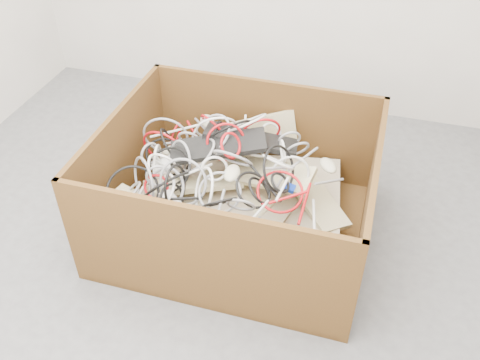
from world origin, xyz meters
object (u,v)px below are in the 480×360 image
(cardboard_box, at_px, (235,207))
(power_strip_right, at_px, (182,215))
(vga_plug, at_px, (290,188))
(power_strip_left, at_px, (184,155))

(cardboard_box, xyz_separation_m, power_strip_right, (-0.14, -0.30, 0.18))
(power_strip_right, relative_size, vga_plug, 6.16)
(power_strip_right, distance_m, vga_plug, 0.48)
(power_strip_right, xyz_separation_m, vga_plug, (0.41, 0.25, 0.04))
(power_strip_left, xyz_separation_m, power_strip_right, (0.12, -0.35, -0.04))
(power_strip_right, bearing_deg, power_strip_left, 142.57)
(cardboard_box, xyz_separation_m, power_strip_left, (-0.26, 0.05, 0.22))
(power_strip_left, bearing_deg, cardboard_box, -53.47)
(power_strip_left, bearing_deg, vga_plug, -53.34)
(vga_plug, bearing_deg, cardboard_box, 175.38)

